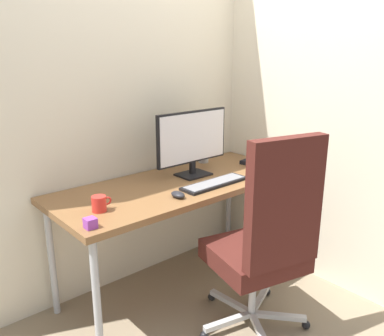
{
  "coord_description": "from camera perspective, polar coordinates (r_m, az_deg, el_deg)",
  "views": [
    {
      "loc": [
        -1.53,
        -1.89,
        1.57
      ],
      "look_at": [
        0.05,
        -0.07,
        0.85
      ],
      "focal_mm": 37.68,
      "sensor_mm": 36.0,
      "label": 1
    }
  ],
  "objects": [
    {
      "name": "wall_side_right",
      "position": [
        2.93,
        13.67,
        12.75
      ],
      "size": [
        0.04,
        1.94,
        2.8
      ],
      "primitive_type": "cube",
      "color": "beige",
      "rests_on": "ground_plane"
    },
    {
      "name": "notebook",
      "position": [
        2.99,
        8.86,
        0.79
      ],
      "size": [
        0.17,
        0.19,
        0.03
      ],
      "primitive_type": "cube",
      "rotation": [
        0.0,
        0.0,
        0.15
      ],
      "color": "black",
      "rests_on": "desk"
    },
    {
      "name": "pen_holder",
      "position": [
        3.0,
        1.63,
        1.7
      ],
      "size": [
        0.08,
        0.08,
        0.18
      ],
      "color": "#B2B5BA",
      "rests_on": "desk"
    },
    {
      "name": "monitor",
      "position": [
        2.65,
        0.07,
        4.0
      ],
      "size": [
        0.57,
        0.17,
        0.43
      ],
      "color": "black",
      "rests_on": "desk"
    },
    {
      "name": "ground_plane",
      "position": [
        2.89,
        -1.7,
        -16.36
      ],
      "size": [
        8.0,
        8.0,
        0.0
      ],
      "primitive_type": "plane",
      "color": "gray"
    },
    {
      "name": "wall_back",
      "position": [
        2.73,
        -6.98,
        12.84
      ],
      "size": [
        2.89,
        0.04,
        2.8
      ],
      "primitive_type": "cube",
      "color": "beige",
      "rests_on": "ground_plane"
    },
    {
      "name": "office_chair",
      "position": [
        2.22,
        10.4,
        -9.87
      ],
      "size": [
        0.65,
        0.65,
        1.17
      ],
      "color": "black",
      "rests_on": "ground_plane"
    },
    {
      "name": "mouse",
      "position": [
        2.3,
        -2.01,
        -3.79
      ],
      "size": [
        0.06,
        0.1,
        0.04
      ],
      "primitive_type": "ellipsoid",
      "rotation": [
        0.0,
        0.0,
        -0.0
      ],
      "color": "black",
      "rests_on": "desk"
    },
    {
      "name": "desk",
      "position": [
        2.58,
        -1.83,
        -3.23
      ],
      "size": [
        1.63,
        0.68,
        0.75
      ],
      "color": "brown",
      "rests_on": "ground_plane"
    },
    {
      "name": "desk_clamp_accessory",
      "position": [
        1.97,
        -14.19,
        -7.58
      ],
      "size": [
        0.05,
        0.05,
        0.05
      ],
      "primitive_type": "cube",
      "color": "purple",
      "rests_on": "desk"
    },
    {
      "name": "keyboard",
      "position": [
        2.52,
        3.25,
        -2.17
      ],
      "size": [
        0.48,
        0.14,
        0.02
      ],
      "color": "black",
      "rests_on": "desk"
    },
    {
      "name": "coffee_mug",
      "position": [
        2.16,
        -12.98,
        -4.94
      ],
      "size": [
        0.11,
        0.08,
        0.08
      ],
      "color": "red",
      "rests_on": "desk"
    }
  ]
}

